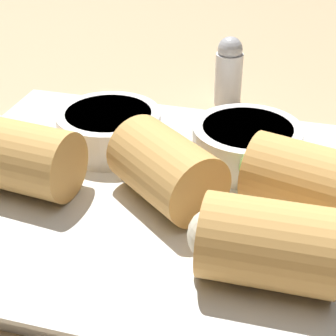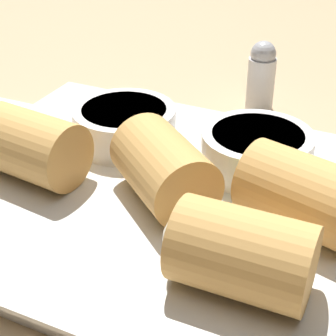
{
  "view_description": "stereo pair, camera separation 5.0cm",
  "coord_description": "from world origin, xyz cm",
  "px_view_note": "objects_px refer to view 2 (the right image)",
  "views": [
    {
      "loc": [
        9.83,
        -30.57,
        23.69
      ],
      "look_at": [
        1.82,
        -1.69,
        5.31
      ],
      "focal_mm": 60.0,
      "sensor_mm": 36.0,
      "label": 1
    },
    {
      "loc": [
        14.53,
        -28.84,
        23.69
      ],
      "look_at": [
        1.82,
        -1.69,
        5.31
      ],
      "focal_mm": 60.0,
      "sensor_mm": 36.0,
      "label": 2
    }
  ],
  "objects_px": {
    "dipping_bowl_near": "(257,150)",
    "salt_shaker": "(261,76)",
    "dipping_bowl_far": "(125,124)",
    "serving_plate": "(168,201)"
  },
  "relations": [
    {
      "from": "dipping_bowl_near",
      "to": "salt_shaker",
      "type": "xyz_separation_m",
      "value": [
        -0.03,
        0.12,
        0.0
      ]
    },
    {
      "from": "dipping_bowl_near",
      "to": "salt_shaker",
      "type": "bearing_deg",
      "value": 105.68
    },
    {
      "from": "serving_plate",
      "to": "dipping_bowl_near",
      "type": "relative_size",
      "value": 4.25
    },
    {
      "from": "dipping_bowl_near",
      "to": "salt_shaker",
      "type": "relative_size",
      "value": 1.21
    },
    {
      "from": "serving_plate",
      "to": "dipping_bowl_near",
      "type": "xyz_separation_m",
      "value": [
        0.04,
        0.05,
        0.02
      ]
    },
    {
      "from": "salt_shaker",
      "to": "serving_plate",
      "type": "bearing_deg",
      "value": -92.31
    },
    {
      "from": "dipping_bowl_far",
      "to": "dipping_bowl_near",
      "type": "bearing_deg",
      "value": 2.54
    },
    {
      "from": "serving_plate",
      "to": "salt_shaker",
      "type": "xyz_separation_m",
      "value": [
        0.01,
        0.18,
        0.02
      ]
    },
    {
      "from": "dipping_bowl_near",
      "to": "dipping_bowl_far",
      "type": "relative_size",
      "value": 1.0
    },
    {
      "from": "dipping_bowl_far",
      "to": "salt_shaker",
      "type": "xyz_separation_m",
      "value": [
        0.06,
        0.13,
        0.0
      ]
    }
  ]
}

